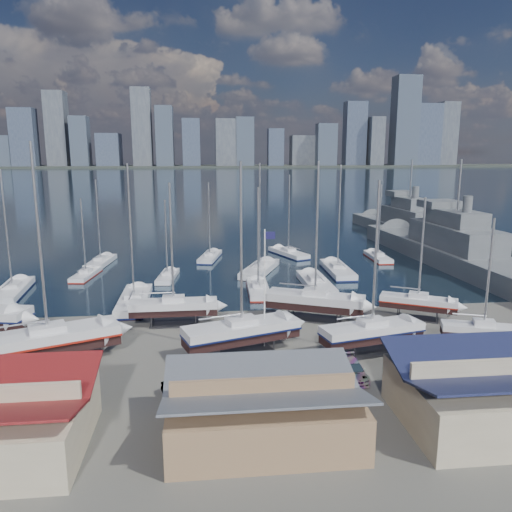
{
  "coord_description": "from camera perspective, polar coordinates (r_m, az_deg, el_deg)",
  "views": [
    {
      "loc": [
        -3.57,
        -54.86,
        17.96
      ],
      "look_at": [
        3.18,
        8.0,
        4.77
      ],
      "focal_mm": 35.0,
      "sensor_mm": 36.0,
      "label": 1
    }
  ],
  "objects": [
    {
      "name": "sailboat_cradle_3",
      "position": [
        45.5,
        -1.64,
        -8.57
      ],
      "size": [
        11.11,
        6.3,
        17.22
      ],
      "rotation": [
        0.0,
        0.0,
        0.33
      ],
      "color": "#2D2D33",
      "rests_on": "ground"
    },
    {
      "name": "sailboat_cradle_4",
      "position": [
        54.76,
        6.77,
        -5.1
      ],
      "size": [
        10.81,
        6.95,
        17.08
      ],
      "rotation": [
        0.0,
        0.0,
        -0.42
      ],
      "color": "#2D2D33",
      "rests_on": "ground"
    },
    {
      "name": "sailboat_cradle_7",
      "position": [
        50.95,
        24.56,
        -7.71
      ],
      "size": [
        7.6,
        4.37,
        12.28
      ],
      "rotation": [
        0.0,
        0.0,
        -0.34
      ],
      "color": "#2D2D33",
      "rests_on": "ground"
    },
    {
      "name": "skyline",
      "position": [
        609.0,
        -6.72,
        13.7
      ],
      "size": [
        639.14,
        43.8,
        107.69
      ],
      "color": "#475166",
      "rests_on": "far_shore"
    },
    {
      "name": "sailboat_cradle_6",
      "position": [
        57.39,
        18.05,
        -5.02
      ],
      "size": [
        8.24,
        5.83,
        13.35
      ],
      "rotation": [
        0.0,
        0.0,
        -0.49
      ],
      "color": "#2D2D33",
      "rests_on": "ground"
    },
    {
      "name": "sailboat_cradle_1",
      "position": [
        46.73,
        -22.65,
        -8.85
      ],
      "size": [
        12.15,
        7.61,
        18.82
      ],
      "rotation": [
        0.0,
        0.0,
        0.4
      ],
      "color": "#2D2D33",
      "rests_on": "ground"
    },
    {
      "name": "car_d",
      "position": [
        42.19,
        10.95,
        -12.62
      ],
      "size": [
        1.94,
        4.66,
        1.35
      ],
      "primitive_type": "imported",
      "rotation": [
        0.0,
        0.0,
        -0.01
      ],
      "color": "gray",
      "rests_on": "ground"
    },
    {
      "name": "shed_blue",
      "position": [
        38.17,
        26.18,
        -13.52
      ],
      "size": [
        13.65,
        9.45,
        4.71
      ],
      "color": "#BFB293",
      "rests_on": "ground"
    },
    {
      "name": "sailboat_moored_7",
      "position": [
        75.69,
        0.42,
        -1.69
      ],
      "size": [
        7.4,
        11.73,
        17.2
      ],
      "rotation": [
        0.0,
        0.0,
        1.17
      ],
      "color": "black",
      "rests_on": "water"
    },
    {
      "name": "car_c",
      "position": [
        39.53,
        -1.74,
        -13.97
      ],
      "size": [
        3.47,
        6.0,
        1.57
      ],
      "primitive_type": "imported",
      "rotation": [
        0.0,
        0.0,
        -0.16
      ],
      "color": "gray",
      "rests_on": "ground"
    },
    {
      "name": "car_b",
      "position": [
        39.41,
        -7.74,
        -14.38
      ],
      "size": [
        4.18,
        2.42,
        1.3
      ],
      "primitive_type": "imported",
      "rotation": [
        0.0,
        0.0,
        1.85
      ],
      "color": "gray",
      "rests_on": "ground"
    },
    {
      "name": "flagpole",
      "position": [
        45.51,
        1.08,
        -2.91
      ],
      "size": [
        0.99,
        0.12,
        11.22
      ],
      "color": "white",
      "rests_on": "ground"
    },
    {
      "name": "sailboat_cradle_2",
      "position": [
        53.48,
        -9.39,
        -5.71
      ],
      "size": [
        9.13,
        2.6,
        14.96
      ],
      "rotation": [
        0.0,
        0.0,
        0.01
      ],
      "color": "#2D2D33",
      "rests_on": "ground"
    },
    {
      "name": "sailboat_cradle_5",
      "position": [
        46.86,
        13.11,
        -8.38
      ],
      "size": [
        10.02,
        4.88,
        15.64
      ],
      "rotation": [
        0.0,
        0.0,
        0.24
      ],
      "color": "#2D2D33",
      "rests_on": "ground"
    },
    {
      "name": "naval_ship_west",
      "position": [
        113.44,
        16.95,
        3.01
      ],
      "size": [
        11.61,
        44.79,
        17.99
      ],
      "rotation": [
        0.0,
        0.0,
        1.67
      ],
      "color": "#585B61",
      "rests_on": "water"
    },
    {
      "name": "sailboat_moored_11",
      "position": [
        87.55,
        13.74,
        -0.19
      ],
      "size": [
        2.71,
        8.98,
        13.33
      ],
      "rotation": [
        0.0,
        0.0,
        1.55
      ],
      "color": "black",
      "rests_on": "water"
    },
    {
      "name": "sailboat_moored_5",
      "position": [
        85.41,
        -5.28,
        -0.19
      ],
      "size": [
        4.5,
        9.48,
        13.67
      ],
      "rotation": [
        0.0,
        0.0,
        1.35
      ],
      "color": "black",
      "rests_on": "water"
    },
    {
      "name": "sailboat_moored_8",
      "position": [
        88.34,
        3.73,
        0.23
      ],
      "size": [
        6.25,
        10.26,
        14.85
      ],
      "rotation": [
        0.0,
        0.0,
        1.95
      ],
      "color": "black",
      "rests_on": "water"
    },
    {
      "name": "naval_ship_east",
      "position": [
        86.79,
        21.63,
        0.13
      ],
      "size": [
        11.37,
        53.24,
        18.76
      ],
      "rotation": [
        0.0,
        0.0,
        1.63
      ],
      "color": "#585B61",
      "rests_on": "water"
    },
    {
      "name": "water",
      "position": [
        355.33,
        -5.61,
        8.81
      ],
      "size": [
        1400.0,
        600.0,
        0.4
      ],
      "primitive_type": "cube",
      "color": "#172135",
      "rests_on": "ground"
    },
    {
      "name": "sailboat_moored_3",
      "position": [
        61.68,
        -13.73,
        -5.19
      ],
      "size": [
        3.38,
        11.74,
        17.51
      ],
      "rotation": [
        0.0,
        0.0,
        1.58
      ],
      "color": "black",
      "rests_on": "water"
    },
    {
      "name": "ground",
      "position": [
        48.45,
        -1.49,
        -9.98
      ],
      "size": [
        1400.0,
        1400.0,
        0.0
      ],
      "primitive_type": "plane",
      "color": "#605E59",
      "rests_on": "ground"
    },
    {
      "name": "shed_grey",
      "position": [
        33.09,
        0.84,
        -16.75
      ],
      "size": [
        12.6,
        8.4,
        4.17
      ],
      "color": "#8C6B4C",
      "rests_on": "ground"
    },
    {
      "name": "sailboat_moored_2",
      "position": [
        84.78,
        -17.31,
        -0.76
      ],
      "size": [
        3.75,
        9.76,
        14.37
      ],
      "rotation": [
        0.0,
        0.0,
        1.45
      ],
      "color": "black",
      "rests_on": "water"
    },
    {
      "name": "sailboat_moored_9",
      "position": [
        68.24,
        6.84,
        -3.28
      ],
      "size": [
        3.3,
        11.49,
        17.31
      ],
      "rotation": [
        0.0,
        0.0,
        1.58
      ],
      "color": "black",
      "rests_on": "water"
    },
    {
      "name": "sailboat_moored_1",
      "position": [
        77.11,
        -18.85,
        -2.09
      ],
      "size": [
        3.3,
        8.32,
        12.09
      ],
      "rotation": [
        0.0,
        0.0,
        1.44
      ],
      "color": "black",
      "rests_on": "water"
    },
    {
      "name": "sailboat_moored_10",
      "position": [
        76.4,
        9.29,
        -1.73
      ],
      "size": [
        3.41,
        11.41,
        16.97
      ],
      "rotation": [
        0.0,
        0.0,
        1.55
      ],
      "color": "black",
      "rests_on": "water"
    },
    {
      "name": "sailboat_moored_0",
      "position": [
        71.59,
        -26.04,
        -3.71
      ],
      "size": [
        4.08,
        11.38,
        16.66
      ],
      "rotation": [
        0.0,
        0.0,
        1.66
      ],
      "color": "black",
      "rests_on": "water"
    },
    {
      "name": "far_shore",
      "position": [
        615.1,
        -5.89,
        10.15
      ],
      "size": [
        1400.0,
        80.0,
        2.2
      ],
      "primitive_type": "cube",
      "color": "#2D332D",
      "rests_on": "ground"
    },
    {
      "name": "sailboat_moored_4",
      "position": [
        72.99,
        -10.07,
        -2.38
      ],
      "size": [
        3.07,
        8.11,
        11.95
      ],
      "rotation": [
        0.0,
        0.0,
        1.46
      ],
      "color": "black",
      "rests_on": "water"
    },
    {
      "name": "car_a",
      "position": [
        39.01,
        -7.77,
        -14.4
      ],
      "size": [
        2.04,
        4.83,
        1.63
      ],
      "primitive_type": "imported",
      "rotation": [
        0.0,
        0.0,
        -0.02
      ],
      "color": "gray",
      "rests_on": "ground"
    },
    {
      "name": "sailboat_moored_6",
      "position": [
        65.21,
        0.24,
        -3.92
      ],
      "size": [
        3.01,
        9.64,
        14.28
      ],
      "rotation": [
        0.0,
        0.0,
        1.54
      ],
      "color": "black",
      "rests_on": "water"
    }
  ]
}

